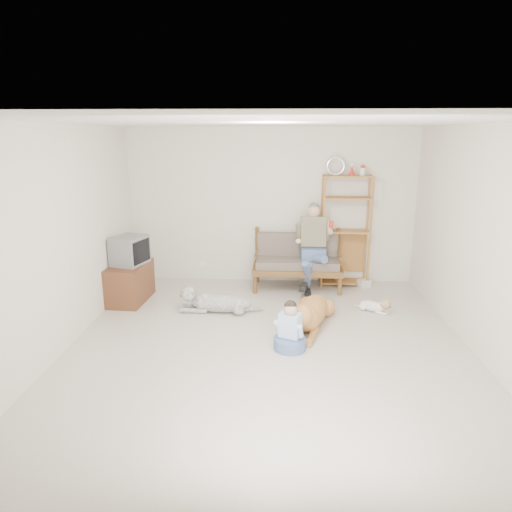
{
  "coord_description": "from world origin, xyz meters",
  "views": [
    {
      "loc": [
        0.06,
        -5.19,
        2.57
      ],
      "look_at": [
        -0.2,
        1.0,
        0.92
      ],
      "focal_mm": 32.0,
      "sensor_mm": 36.0,
      "label": 1
    }
  ],
  "objects_px": {
    "loveseat": "(297,260)",
    "golden_retriever": "(310,314)",
    "etagere": "(345,230)",
    "tv_stand": "(130,283)"
  },
  "relations": [
    {
      "from": "tv_stand",
      "to": "golden_retriever",
      "type": "bearing_deg",
      "value": -14.34
    },
    {
      "from": "loveseat",
      "to": "etagere",
      "type": "xyz_separation_m",
      "value": [
        0.83,
        0.19,
        0.5
      ]
    },
    {
      "from": "loveseat",
      "to": "etagere",
      "type": "bearing_deg",
      "value": 14.42
    },
    {
      "from": "loveseat",
      "to": "golden_retriever",
      "type": "relative_size",
      "value": 0.95
    },
    {
      "from": "tv_stand",
      "to": "golden_retriever",
      "type": "distance_m",
      "value": 2.93
    },
    {
      "from": "golden_retriever",
      "to": "etagere",
      "type": "bearing_deg",
      "value": 85.89
    },
    {
      "from": "etagere",
      "to": "golden_retriever",
      "type": "bearing_deg",
      "value": -110.79
    },
    {
      "from": "loveseat",
      "to": "golden_retriever",
      "type": "bearing_deg",
      "value": -85.21
    },
    {
      "from": "etagere",
      "to": "golden_retriever",
      "type": "xyz_separation_m",
      "value": [
        -0.72,
        -1.9,
        -0.78
      ]
    },
    {
      "from": "tv_stand",
      "to": "loveseat",
      "type": "bearing_deg",
      "value": 20.23
    }
  ]
}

